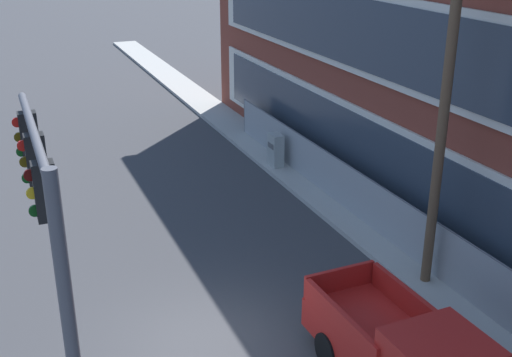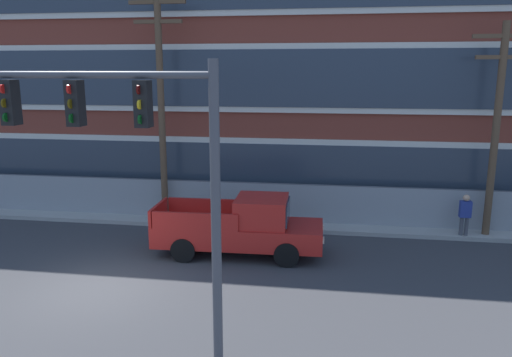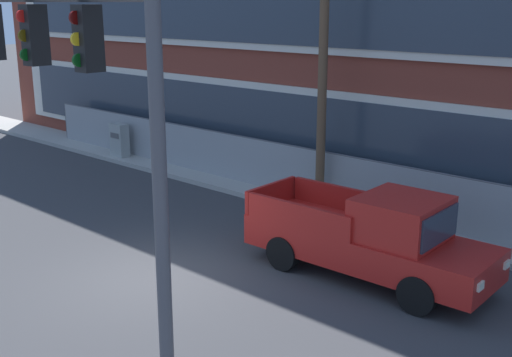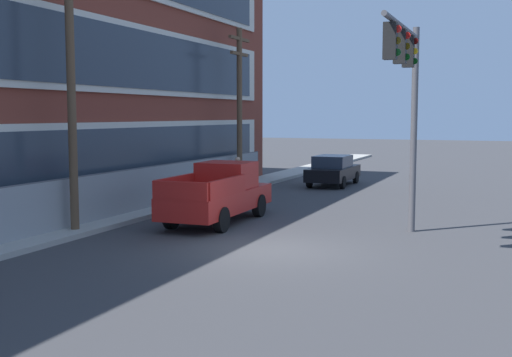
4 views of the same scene
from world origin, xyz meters
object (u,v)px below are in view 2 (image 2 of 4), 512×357
Objects in this scene: pedestrian_near_cabinet at (465,214)px; utility_pole_near_corner at (161,100)px; pickup_truck_red at (242,228)px; utility_pole_midblock at (497,123)px; traffic_signal_mast at (136,148)px.

utility_pole_near_corner is at bearing 178.13° from pedestrian_near_cabinet.
pickup_truck_red is 9.67m from utility_pole_midblock.
pickup_truck_red is at bearing 81.43° from traffic_signal_mast.
utility_pole_midblock is (8.57, 3.00, 3.30)m from pickup_truck_red.
pickup_truck_red reaches higher than pedestrian_near_cabinet.
pickup_truck_red is 0.74× the size of utility_pole_midblock.
utility_pole_near_corner reaches higher than traffic_signal_mast.
traffic_signal_mast is at bearing -73.67° from utility_pole_near_corner.
utility_pole_near_corner is (-2.77, 9.47, 0.38)m from traffic_signal_mast.
utility_pole_near_corner is at bearing 140.26° from pickup_truck_red.
traffic_signal_mast is 7.39m from pickup_truck_red.
utility_pole_near_corner is at bearing 179.54° from utility_pole_midblock.
pickup_truck_red is 3.35× the size of pedestrian_near_cabinet.
traffic_signal_mast is 1.11× the size of pickup_truck_red.
pickup_truck_red is at bearing -160.54° from pedestrian_near_cabinet.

